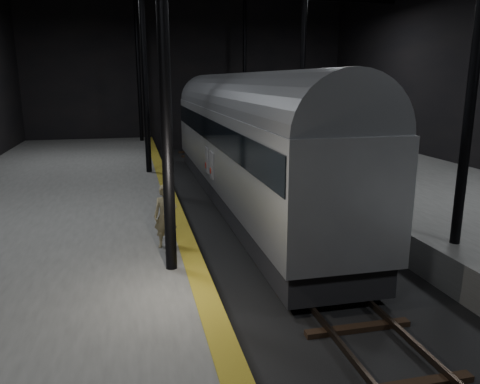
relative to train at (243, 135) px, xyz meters
name	(u,v)px	position (x,y,z in m)	size (l,w,h in m)	color
ground	(275,240)	(0.00, -4.72, -3.03)	(44.00, 44.00, 0.00)	black
platform_left	(36,244)	(-7.50, -4.72, -2.53)	(9.00, 43.80, 1.00)	#51514F
platform_right	(468,212)	(7.50, -4.72, -2.53)	(9.00, 43.80, 1.00)	#51514F
tactile_strip	(178,218)	(-3.25, -4.72, -2.02)	(0.50, 43.80, 0.01)	brown
track	(275,238)	(0.00, -4.72, -2.96)	(2.40, 43.00, 0.24)	#3F3328
train	(243,135)	(0.00, 0.00, 0.00)	(3.04, 20.32, 5.43)	#9A9BA1
woman	(166,217)	(-3.80, -7.27, -1.20)	(0.61, 0.40, 1.67)	#9D8D60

